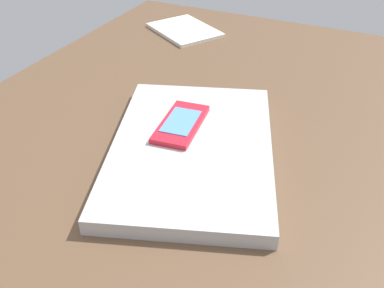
# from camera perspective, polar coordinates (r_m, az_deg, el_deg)

# --- Properties ---
(desk_surface) EXTENTS (1.20, 0.80, 0.03)m
(desk_surface) POSITION_cam_1_polar(r_m,az_deg,el_deg) (0.68, -1.91, -0.87)
(desk_surface) COLOR brown
(desk_surface) RESTS_ON ground
(laptop_closed) EXTENTS (0.40, 0.33, 0.02)m
(laptop_closed) POSITION_cam_1_polar(r_m,az_deg,el_deg) (0.63, -0.00, -0.63)
(laptop_closed) COLOR #B7BABC
(laptop_closed) RESTS_ON desk_surface
(cell_phone_on_laptop) EXTENTS (0.12, 0.07, 0.01)m
(cell_phone_on_laptop) POSITION_cam_1_polar(r_m,az_deg,el_deg) (0.66, -1.48, 2.71)
(cell_phone_on_laptop) COLOR red
(cell_phone_on_laptop) RESTS_ON laptop_closed
(notepad) EXTENTS (0.19, 0.20, 0.01)m
(notepad) POSITION_cam_1_polar(r_m,az_deg,el_deg) (1.08, -0.98, 14.82)
(notepad) COLOR white
(notepad) RESTS_ON desk_surface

